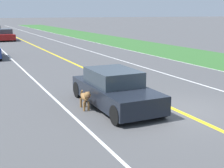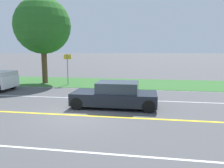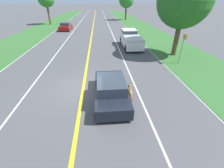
% 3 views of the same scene
% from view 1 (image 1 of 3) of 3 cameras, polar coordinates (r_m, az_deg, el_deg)
% --- Properties ---
extents(ground_plane, '(400.00, 400.00, 0.00)m').
position_cam_1_polar(ground_plane, '(11.22, 11.77, -4.76)').
color(ground_plane, '#4C4C4F').
extents(centre_divider_line, '(0.18, 160.00, 0.01)m').
position_cam_1_polar(centre_divider_line, '(11.22, 11.77, -4.74)').
color(centre_divider_line, yellow).
rests_on(centre_divider_line, ground).
extents(lane_dash_same_dir, '(0.10, 160.00, 0.01)m').
position_cam_1_polar(lane_dash_same_dir, '(9.62, -5.33, -7.54)').
color(lane_dash_same_dir, white).
rests_on(lane_dash_same_dir, ground).
extents(ego_car, '(1.83, 4.38, 1.34)m').
position_cam_1_polar(ego_car, '(11.35, 0.48, -1.00)').
color(ego_car, black).
rests_on(ego_car, ground).
extents(dog, '(0.33, 1.23, 0.76)m').
position_cam_1_polar(dog, '(10.98, -4.92, -2.42)').
color(dog, olive).
rests_on(dog, ground).
extents(car_trailing_mid, '(1.93, 4.71, 1.39)m').
position_cam_1_polar(car_trailing_mid, '(40.81, -18.99, 8.45)').
color(car_trailing_mid, maroon).
rests_on(car_trailing_mid, ground).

